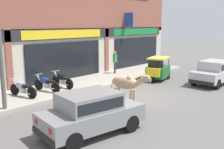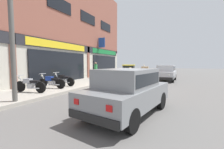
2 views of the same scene
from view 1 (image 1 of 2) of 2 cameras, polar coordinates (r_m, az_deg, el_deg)
The scene contains 12 objects.
ground_plane at distance 13.67m, azimuth 4.52°, elevation -4.70°, with size 90.00×90.00×0.00m, color #605E5B.
sidewalk at distance 16.17m, azimuth -6.29°, elevation -1.98°, with size 19.00×3.24×0.16m, color #A8A093.
shop_building at distance 17.26m, azimuth -10.96°, elevation 15.10°, with size 23.00×1.40×10.35m.
cow at distance 12.07m, azimuth 3.19°, elevation -1.87°, with size 0.65×2.15×1.61m.
car_0 at distance 8.88m, azimuth -4.63°, elevation -7.91°, with size 3.78×2.16×1.46m.
car_1 at distance 17.34m, azimuth 21.41°, elevation 0.68°, with size 3.67×1.74×1.46m.
auto_rickshaw at distance 17.52m, azimuth 9.93°, elevation 0.86°, with size 2.13×1.53×1.52m.
motorcycle_0 at distance 13.58m, azimuth -18.85°, elevation -3.00°, with size 0.58×1.80×0.88m.
motorcycle_1 at distance 14.29m, azimuth -14.02°, elevation -2.06°, with size 0.56×1.80×0.88m.
motorcycle_2 at distance 15.03m, azimuth -10.77°, elevation -1.29°, with size 0.52×1.81×0.88m.
pedestrian at distance 18.90m, azimuth 0.63°, elevation 3.24°, with size 0.42×0.32×1.60m.
utility_pole at distance 11.56m, azimuth -23.22°, elevation 5.92°, with size 0.18×0.18×5.37m, color #595651.
Camera 1 is at (-10.49, -7.95, 3.68)m, focal length 42.00 mm.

